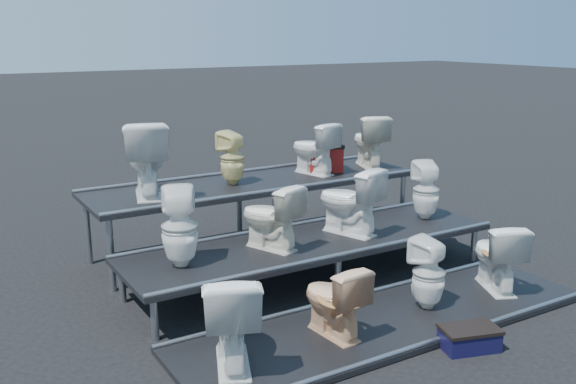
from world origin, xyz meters
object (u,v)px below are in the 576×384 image
toilet_5 (270,217)px  toilet_11 (369,141)px  toilet_2 (429,273)px  toilet_10 (314,148)px  toilet_8 (146,158)px  step_stool (469,340)px  toilet_3 (497,255)px  toilet_6 (349,201)px  toilet_1 (333,299)px  toilet_7 (426,190)px  toilet_4 (180,227)px  red_crate (324,159)px  toilet_0 (231,317)px  toilet_9 (232,158)px

toilet_5 → toilet_11: size_ratio=0.96×
toilet_2 → toilet_10: toilet_10 is taller
toilet_8 → toilet_11: (3.15, 0.00, -0.07)m
toilet_10 → step_stool: 3.56m
toilet_3 → toilet_6: 1.66m
toilet_6 → toilet_1: bearing=30.8°
toilet_1 → toilet_7: 2.64m
toilet_2 → toilet_4: toilet_4 is taller
red_crate → step_stool: bearing=-83.3°
toilet_2 → toilet_8: bearing=-68.3°
toilet_4 → step_stool: size_ratio=1.65×
toilet_10 → toilet_5: bearing=29.8°
toilet_4 → toilet_10: toilet_10 is taller
toilet_0 → toilet_8: toilet_8 is taller
toilet_0 → toilet_6: bearing=-125.5°
toilet_1 → toilet_8: (-0.76, 2.60, 0.90)m
toilet_7 → toilet_10: (-0.77, 1.30, 0.38)m
toilet_9 → red_crate: toilet_9 is taller
toilet_11 → toilet_7: bearing=103.5°
toilet_0 → step_stool: bearing=-178.2°
toilet_11 → red_crate: toilet_11 is taller
toilet_3 → red_crate: bearing=-57.3°
toilet_1 → toilet_5: (0.10, 1.30, 0.41)m
toilet_4 → toilet_5: (0.99, 0.00, -0.05)m
toilet_3 → toilet_5: size_ratio=1.05×
toilet_3 → toilet_6: size_ratio=0.96×
toilet_1 → toilet_8: toilet_8 is taller
toilet_1 → step_stool: bearing=137.3°
toilet_10 → step_stool: toilet_10 is taller
toilet_11 → red_crate: size_ratio=1.62×
toilet_8 → toilet_1: bearing=122.3°
red_crate → toilet_6: bearing=-93.7°
toilet_1 → toilet_9: toilet_9 is taller
toilet_6 → toilet_10: bearing=-124.8°
toilet_3 → step_stool: size_ratio=1.53×
toilet_7 → step_stool: size_ratio=1.49×
toilet_7 → toilet_1: bearing=50.5°
toilet_2 → toilet_3: size_ratio=0.97×
toilet_3 → toilet_9: 3.22m
toilet_4 → toilet_8: (0.13, 1.30, 0.44)m
toilet_3 → toilet_11: toilet_11 is taller
toilet_7 → toilet_9: size_ratio=1.08×
toilet_0 → toilet_5: size_ratio=1.17×
toilet_3 → toilet_10: bearing=-52.6°
toilet_5 → toilet_11: bearing=-171.4°
toilet_3 → toilet_8: 3.93m
toilet_8 → toilet_10: toilet_8 is taller
toilet_8 → toilet_4: bearing=100.2°
toilet_7 → toilet_8: bearing=-2.8°
toilet_7 → toilet_11: 1.37m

